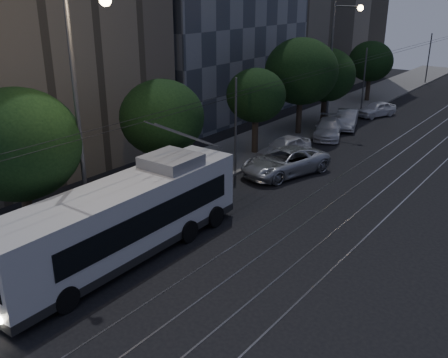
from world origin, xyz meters
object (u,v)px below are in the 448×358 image
object	(u,v)px
streetlamp_near	(83,101)
pickup_silver	(285,162)
car_white_d	(376,109)
car_white_c	(347,119)
car_white_a	(284,148)
streetlamp_far	(336,54)
car_white_b	(328,128)
trolleybus	(126,219)

from	to	relation	value
streetlamp_near	pickup_silver	bearing A→B (deg)	81.05
pickup_silver	streetlamp_near	world-z (taller)	streetlamp_near
streetlamp_near	car_white_d	bearing A→B (deg)	88.28
pickup_silver	car_white_c	world-z (taller)	pickup_silver
car_white_a	pickup_silver	bearing A→B (deg)	-51.58
pickup_silver	streetlamp_far	bearing A→B (deg)	119.50
pickup_silver	streetlamp_near	xyz separation A→B (m)	(-2.07, -13.16, 5.77)
car_white_b	car_white_d	size ratio (longest dim) A/B	1.22
car_white_a	trolleybus	bearing A→B (deg)	-77.81
trolleybus	streetlamp_far	world-z (taller)	streetlamp_far
pickup_silver	trolleybus	bearing A→B (deg)	-73.89
trolleybus	streetlamp_near	xyz separation A→B (m)	(-1.87, -0.18, 4.83)
pickup_silver	car_white_b	bearing A→B (deg)	116.71
pickup_silver	car_white_c	bearing A→B (deg)	114.10
car_white_b	car_white_c	size ratio (longest dim) A/B	1.07
car_white_d	streetlamp_far	size ratio (longest dim) A/B	0.39
trolleybus	car_white_b	bearing A→B (deg)	92.75
car_white_a	streetlamp_near	bearing A→B (deg)	-84.66
car_white_a	car_white_b	world-z (taller)	car_white_a
pickup_silver	car_white_d	bearing A→B (deg)	110.53
trolleybus	car_white_a	world-z (taller)	trolleybus
pickup_silver	car_white_d	xyz separation A→B (m)	(-1.13, 18.27, -0.15)
car_white_b	pickup_silver	bearing A→B (deg)	-101.95
car_white_c	streetlamp_far	size ratio (longest dim) A/B	0.45
car_white_c	car_white_d	xyz separation A→B (m)	(0.47, 5.45, -0.07)
car_white_d	streetlamp_near	distance (m)	32.00
car_white_d	car_white_c	bearing A→B (deg)	-72.94
trolleybus	car_white_c	size ratio (longest dim) A/B	2.85
car_white_a	streetlamp_far	world-z (taller)	streetlamp_far
car_white_b	car_white_c	world-z (taller)	car_white_c
trolleybus	car_white_b	xyz separation A→B (m)	(-1.40, 22.32, -1.06)
car_white_c	car_white_d	distance (m)	5.47
car_white_b	car_white_d	bearing A→B (deg)	65.32
car_white_b	streetlamp_near	distance (m)	23.26
trolleybus	car_white_c	distance (m)	25.86
car_white_c	streetlamp_far	world-z (taller)	streetlamp_far
car_white_a	car_white_d	distance (m)	15.66
pickup_silver	car_white_d	distance (m)	18.31
car_white_d	streetlamp_near	size ratio (longest dim) A/B	0.36
pickup_silver	car_white_c	distance (m)	12.93
pickup_silver	car_white_a	size ratio (longest dim) A/B	1.31
pickup_silver	streetlamp_far	size ratio (longest dim) A/B	0.59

